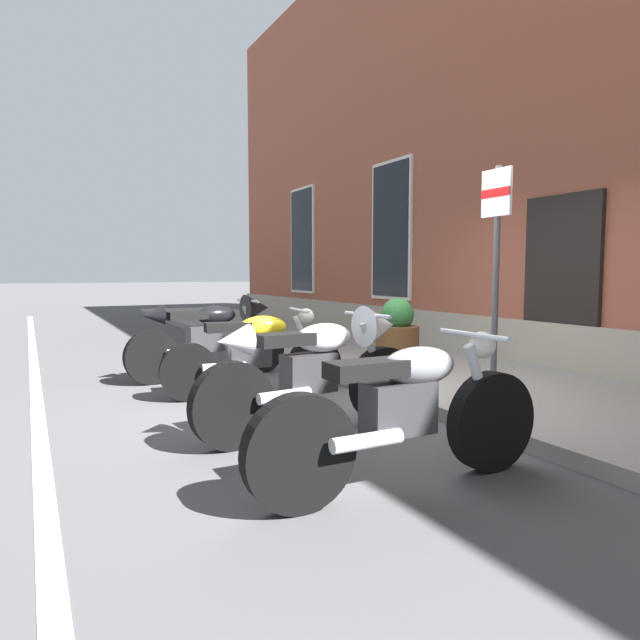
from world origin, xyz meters
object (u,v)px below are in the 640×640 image
parking_sign (496,249)px  barrel_planter (397,339)px  motorcycle_yellow_naked (256,353)px  motorcycle_grey_naked (407,412)px  motorcycle_white_sport (322,365)px  motorcycle_black_sport (215,333)px

parking_sign → barrel_planter: bearing=179.1°
motorcycle_yellow_naked → motorcycle_grey_naked: bearing=-2.5°
motorcycle_white_sport → motorcycle_yellow_naked: bearing=179.3°
motorcycle_white_sport → motorcycle_grey_naked: size_ratio=1.02×
motorcycle_black_sport → motorcycle_white_sport: 2.80m
motorcycle_black_sport → motorcycle_white_sport: same height
motorcycle_white_sport → motorcycle_grey_naked: motorcycle_white_sport is taller
motorcycle_grey_naked → parking_sign: parking_sign is taller
motorcycle_yellow_naked → parking_sign: size_ratio=0.91×
barrel_planter → motorcycle_white_sport: bearing=-50.7°
motorcycle_black_sport → motorcycle_grey_naked: 4.13m
motorcycle_white_sport → barrel_planter: size_ratio=2.39×
parking_sign → motorcycle_black_sport: bearing=-147.6°
motorcycle_yellow_naked → parking_sign: 2.69m
motorcycle_black_sport → barrel_planter: size_ratio=2.34×
motorcycle_black_sport → barrel_planter: bearing=55.2°
motorcycle_black_sport → motorcycle_grey_naked: bearing=-0.6°
motorcycle_black_sport → parking_sign: (2.92, 1.86, 0.99)m
motorcycle_yellow_naked → motorcycle_grey_naked: 2.91m
motorcycle_white_sport → parking_sign: bearing=86.0°
motorcycle_yellow_naked → motorcycle_grey_naked: size_ratio=0.95×
motorcycle_black_sport → parking_sign: 3.60m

